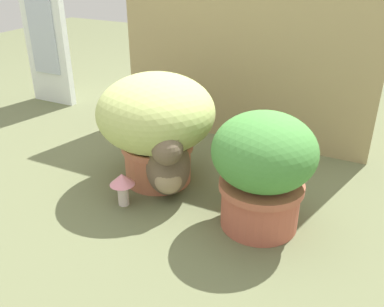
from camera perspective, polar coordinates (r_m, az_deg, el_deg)
The scene contains 8 objects.
ground_plane at distance 1.66m, azimuth -5.03°, elevation -4.86°, with size 6.00×6.00×0.00m, color #5E6442.
cardboard_backdrop at distance 1.95m, azimuth 6.84°, elevation 14.67°, with size 1.19×0.03×0.93m, color tan.
window_panel_white at distance 2.59m, azimuth -19.02°, elevation 14.80°, with size 0.28×0.05×0.78m.
grass_planter at distance 1.62m, azimuth -4.80°, elevation 4.32°, with size 0.45×0.45×0.43m.
leafy_planter at distance 1.37m, azimuth 9.47°, elevation -1.88°, with size 0.33×0.33×0.40m.
cat at distance 1.58m, azimuth -3.23°, elevation -1.37°, with size 0.28×0.38×0.32m.
mushroom_ornament_pink at distance 1.54m, azimuth -9.30°, elevation -3.96°, with size 0.09×0.09×0.13m.
mushroom_ornament_red at distance 1.64m, azimuth -5.81°, elevation -2.22°, with size 0.10×0.10×0.11m.
Camera 1 is at (0.76, -1.19, 0.87)m, focal length 39.87 mm.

